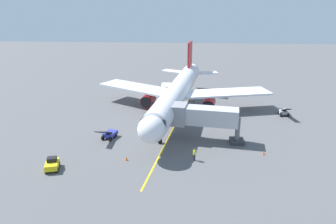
{
  "coord_description": "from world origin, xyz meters",
  "views": [
    {
      "loc": [
        -0.94,
        56.66,
        19.27
      ],
      "look_at": [
        2.54,
        10.36,
        3.0
      ],
      "focal_mm": 32.8,
      "sensor_mm": 36.0,
      "label": 1
    }
  ],
  "objects": [
    {
      "name": "tug_starboard_side",
      "position": [
        15.83,
        24.31,
        0.7
      ],
      "size": [
        2.1,
        2.63,
        1.5
      ],
      "color": "yellow",
      "rests_on": "ground"
    },
    {
      "name": "ground_crew_loader",
      "position": [
        -7.66,
        7.08,
        0.89
      ],
      "size": [
        0.42,
        0.28,
        1.71
      ],
      "color": "#23232D",
      "rests_on": "ground"
    },
    {
      "name": "safety_cone_nose_left",
      "position": [
        -11.1,
        18.33,
        0.28
      ],
      "size": [
        0.32,
        0.32,
        0.55
      ],
      "primitive_type": "cone",
      "color": "#F2590F",
      "rests_on": "ground"
    },
    {
      "name": "airplane",
      "position": [
        1.41,
        2.15,
        4.0
      ],
      "size": [
        34.48,
        40.3,
        11.5
      ],
      "color": "white",
      "rests_on": "ground"
    },
    {
      "name": "jet_bridge",
      "position": [
        -2.37,
        14.06,
        3.76
      ],
      "size": [
        11.52,
        4.29,
        5.4
      ],
      "color": "#B7B7BC",
      "rests_on": "ground"
    },
    {
      "name": "belt_loader_near_nose",
      "position": [
        11.18,
        14.58,
        0.71
      ],
      "size": [
        2.42,
        4.73,
        2.32
      ],
      "color": "#2D3899",
      "rests_on": "ground"
    },
    {
      "name": "apron_lead_in_line",
      "position": [
        1.45,
        8.43,
        0.01
      ],
      "size": [
        5.68,
        39.66,
        0.01
      ],
      "primitive_type": "cube",
      "rotation": [
        0.0,
        0.0,
        -0.14
      ],
      "color": "yellow",
      "rests_on": "ground"
    },
    {
      "name": "ground_plane",
      "position": [
        0.0,
        0.0,
        0.0
      ],
      "size": [
        220.0,
        220.0,
        0.0
      ],
      "primitive_type": "plane",
      "color": "#565659"
    },
    {
      "name": "safety_cone_nose_right",
      "position": [
        7.17,
        21.33,
        0.28
      ],
      "size": [
        0.32,
        0.32,
        0.55
      ],
      "primitive_type": "cone",
      "color": "#F2590F",
      "rests_on": "ground"
    },
    {
      "name": "ground_crew_marshaller",
      "position": [
        -1.69,
        20.69,
        0.89
      ],
      "size": [
        0.44,
        0.47,
        1.71
      ],
      "color": "#23232D",
      "rests_on": "ground"
    },
    {
      "name": "ground_crew_wing_walker",
      "position": [
        5.95,
        12.17,
        0.89
      ],
      "size": [
        0.32,
        0.44,
        1.71
      ],
      "color": "#23232D",
      "rests_on": "ground"
    },
    {
      "name": "belt_loader_rear_apron",
      "position": [
        -18.19,
        1.98,
        0.71
      ],
      "size": [
        1.65,
        4.63,
        2.32
      ],
      "color": "#9E9EA3",
      "rests_on": "ground"
    },
    {
      "name": "box_truck_portside",
      "position": [
        4.38,
        -8.6,
        1.39
      ],
      "size": [
        2.16,
        4.68,
        2.62
      ],
      "color": "#9E9EA3",
      "rests_on": "ground"
    }
  ]
}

